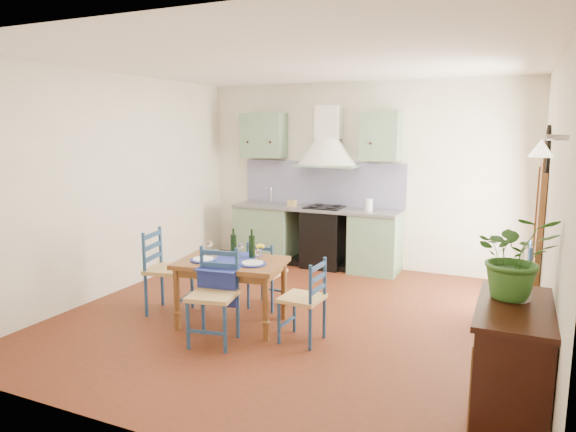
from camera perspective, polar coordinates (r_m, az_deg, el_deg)
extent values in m
plane|color=#49220F|center=(5.92, 0.66, -11.17)|extent=(5.00, 5.00, 0.00)
cube|color=beige|center=(7.92, 7.99, 4.47)|extent=(5.00, 0.04, 2.80)
cube|color=gray|center=(8.30, -2.42, -1.91)|extent=(0.90, 0.60, 0.88)
cube|color=gray|center=(7.68, 9.68, -3.00)|extent=(0.70, 0.60, 0.88)
cube|color=black|center=(7.91, 4.06, -2.50)|extent=(0.60, 0.58, 0.88)
cube|color=gray|center=(7.88, 3.08, 0.86)|extent=(2.60, 0.64, 0.04)
cube|color=silver|center=(8.22, -2.45, 1.20)|extent=(0.45, 0.40, 0.03)
cylinder|color=silver|center=(8.36, -1.90, 2.42)|extent=(0.02, 0.02, 0.26)
cube|color=black|center=(7.82, 4.11, 0.97)|extent=(0.55, 0.48, 0.02)
cube|color=black|center=(8.10, 3.15, -5.11)|extent=(2.60, 0.50, 0.08)
cube|color=#0E0A5A|center=(8.09, 3.81, 3.65)|extent=(2.65, 0.05, 0.68)
cube|color=gray|center=(8.29, -2.72, 8.94)|extent=(0.70, 0.34, 0.70)
cube|color=gray|center=(7.62, 10.27, 8.73)|extent=(0.55, 0.34, 0.70)
cone|color=silver|center=(7.80, 4.33, 7.03)|extent=(0.96, 0.96, 0.40)
cube|color=silver|center=(7.87, 4.60, 10.33)|extent=(0.36, 0.30, 0.50)
cube|color=beige|center=(5.12, 27.22, 0.67)|extent=(0.04, 5.00, 2.80)
cube|color=black|center=(6.60, 26.17, -2.53)|extent=(0.03, 1.00, 1.65)
cylinder|color=black|center=(6.49, 26.72, 4.61)|extent=(0.03, 1.00, 1.00)
cube|color=brown|center=(6.07, 26.07, -3.52)|extent=(0.06, 0.06, 1.65)
cube|color=brown|center=(7.13, 25.86, -1.66)|extent=(0.06, 0.06, 1.65)
cube|color=brown|center=(6.79, 26.10, -0.88)|extent=(0.04, 0.55, 1.96)
cylinder|color=silver|center=(3.84, 27.89, 7.71)|extent=(0.15, 0.04, 0.04)
cone|color=#FFEDC6|center=(3.84, 26.31, 6.78)|extent=(0.16, 0.16, 0.12)
cube|color=beige|center=(6.96, -18.55, 3.35)|extent=(0.04, 5.00, 2.80)
cube|color=white|center=(5.58, 0.71, 16.87)|extent=(5.00, 5.00, 0.01)
cube|color=brown|center=(5.54, -6.33, -5.25)|extent=(1.21, 0.89, 0.05)
cube|color=brown|center=(5.56, -6.32, -5.89)|extent=(1.08, 0.77, 0.08)
cylinder|color=brown|center=(5.59, -12.25, -9.08)|extent=(0.07, 0.07, 0.66)
cylinder|color=brown|center=(6.11, -9.45, -7.37)|extent=(0.07, 0.07, 0.66)
cylinder|color=brown|center=(5.20, -2.49, -10.30)|extent=(0.07, 0.07, 0.66)
cylinder|color=brown|center=(5.76, -0.47, -8.30)|extent=(0.07, 0.07, 0.66)
cube|color=navy|center=(5.49, -6.53, -5.07)|extent=(0.53, 0.89, 0.01)
cube|color=navy|center=(5.25, -7.94, -7.90)|extent=(0.42, 0.07, 0.38)
cylinder|color=navy|center=(5.56, -9.38, -4.84)|extent=(0.28, 0.28, 0.01)
cylinder|color=white|center=(5.56, -9.39, -4.74)|extent=(0.22, 0.22, 0.01)
cylinder|color=navy|center=(5.35, -3.95, -5.32)|extent=(0.28, 0.28, 0.01)
cylinder|color=white|center=(5.35, -3.95, -5.22)|extent=(0.22, 0.22, 0.01)
cylinder|color=black|center=(5.68, -6.07, -2.95)|extent=(0.07, 0.07, 0.32)
cylinder|color=black|center=(5.61, -4.04, -3.09)|extent=(0.07, 0.07, 0.32)
cylinder|color=white|center=(5.55, -3.11, -4.28)|extent=(0.05, 0.05, 0.10)
sphere|color=yellow|center=(5.53, -3.12, -3.37)|extent=(0.10, 0.10, 0.10)
cylinder|color=navy|center=(5.13, -11.05, -11.85)|extent=(0.04, 0.04, 0.48)
cylinder|color=navy|center=(5.38, -9.47, -8.18)|extent=(0.04, 0.04, 0.94)
cylinder|color=navy|center=(5.00, -7.03, -12.35)|extent=(0.04, 0.04, 0.48)
cylinder|color=navy|center=(5.25, -5.64, -8.55)|extent=(0.04, 0.04, 0.94)
cube|color=tan|center=(5.14, -8.34, -8.71)|extent=(0.51, 0.51, 0.04)
cube|color=navy|center=(5.26, -7.62, -6.75)|extent=(0.39, 0.10, 0.05)
cube|color=navy|center=(5.23, -7.65, -5.43)|extent=(0.39, 0.10, 0.05)
cube|color=navy|center=(5.20, -7.68, -4.10)|extent=(0.39, 0.10, 0.05)
cube|color=navy|center=(5.08, -9.05, -12.65)|extent=(0.37, 0.10, 0.03)
cylinder|color=navy|center=(6.25, -0.30, -8.02)|extent=(0.03, 0.03, 0.41)
cylinder|color=navy|center=(5.92, -1.79, -7.04)|extent=(0.03, 0.03, 0.81)
cylinder|color=navy|center=(6.40, -2.88, -7.60)|extent=(0.03, 0.03, 0.41)
cylinder|color=navy|center=(6.08, -4.46, -6.62)|extent=(0.03, 0.03, 0.81)
cube|color=tan|center=(6.13, -2.36, -6.25)|extent=(0.40, 0.40, 0.04)
cube|color=navy|center=(5.96, -3.15, -5.59)|extent=(0.34, 0.04, 0.04)
cube|color=navy|center=(5.93, -3.16, -4.58)|extent=(0.34, 0.04, 0.04)
cube|color=navy|center=(5.91, -3.17, -3.57)|extent=(0.34, 0.04, 0.04)
cube|color=navy|center=(6.34, -1.61, -8.20)|extent=(0.32, 0.05, 0.02)
cylinder|color=navy|center=(5.90, -12.17, -8.91)|extent=(0.04, 0.04, 0.50)
cylinder|color=navy|center=(6.01, -15.60, -6.35)|extent=(0.04, 0.04, 0.97)
cylinder|color=navy|center=(6.24, -10.61, -7.84)|extent=(0.04, 0.04, 0.50)
cylinder|color=navy|center=(6.34, -13.89, -5.45)|extent=(0.04, 0.04, 0.97)
cube|color=tan|center=(6.08, -13.12, -5.80)|extent=(0.53, 0.53, 0.04)
cube|color=navy|center=(6.13, -14.79, -4.44)|extent=(0.10, 0.41, 0.05)
cube|color=navy|center=(6.10, -14.84, -3.26)|extent=(0.10, 0.41, 0.05)
cube|color=navy|center=(6.07, -14.89, -2.07)|extent=(0.10, 0.41, 0.05)
cube|color=navy|center=(6.09, -11.35, -8.84)|extent=(0.10, 0.39, 0.03)
cylinder|color=navy|center=(5.45, 0.72, -10.64)|extent=(0.03, 0.03, 0.43)
cylinder|color=navy|center=(5.24, 4.07, -9.09)|extent=(0.03, 0.03, 0.85)
cylinder|color=navy|center=(5.17, -1.01, -11.79)|extent=(0.03, 0.03, 0.43)
cylinder|color=navy|center=(4.95, 2.48, -10.22)|extent=(0.03, 0.03, 0.85)
cube|color=tan|center=(5.16, 1.57, -9.12)|extent=(0.42, 0.42, 0.04)
cube|color=navy|center=(5.05, 3.32, -8.13)|extent=(0.04, 0.36, 0.04)
cube|color=navy|center=(5.02, 3.33, -6.90)|extent=(0.04, 0.36, 0.04)
cube|color=navy|center=(4.99, 3.34, -5.66)|extent=(0.04, 0.36, 0.04)
cube|color=navy|center=(5.32, -0.12, -11.67)|extent=(0.05, 0.34, 0.02)
cylinder|color=navy|center=(6.34, 21.61, -8.25)|extent=(0.04, 0.04, 0.46)
cylinder|color=navy|center=(6.28, 25.05, -6.55)|extent=(0.04, 0.04, 0.90)
cylinder|color=navy|center=(5.99, 21.46, -9.26)|extent=(0.04, 0.04, 0.46)
cylinder|color=navy|center=(5.93, 25.10, -7.48)|extent=(0.04, 0.04, 0.90)
cube|color=tan|center=(6.09, 23.38, -6.66)|extent=(0.43, 0.43, 0.04)
cube|color=navy|center=(6.06, 25.18, -5.63)|extent=(0.03, 0.38, 0.05)
cube|color=navy|center=(6.03, 25.26, -4.53)|extent=(0.03, 0.38, 0.05)
cube|color=navy|center=(6.01, 25.34, -3.41)|extent=(0.03, 0.38, 0.05)
cube|color=navy|center=(6.18, 21.50, -9.18)|extent=(0.03, 0.36, 0.03)
cube|color=black|center=(3.98, 23.62, -15.16)|extent=(0.45, 1.00, 0.82)
cube|color=black|center=(3.83, 24.06, -9.35)|extent=(0.50, 1.05, 0.04)
cube|color=brown|center=(3.79, 19.89, -16.85)|extent=(0.02, 0.38, 0.63)
cube|color=brown|center=(4.21, 20.42, -14.14)|extent=(0.02, 0.38, 0.63)
cube|color=black|center=(4.57, 21.03, -17.89)|extent=(0.08, 0.08, 0.08)
cube|color=black|center=(4.58, 25.63, -18.19)|extent=(0.08, 0.08, 0.08)
imported|color=#2F6222|center=(3.89, 23.99, -4.13)|extent=(0.63, 0.58, 0.60)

